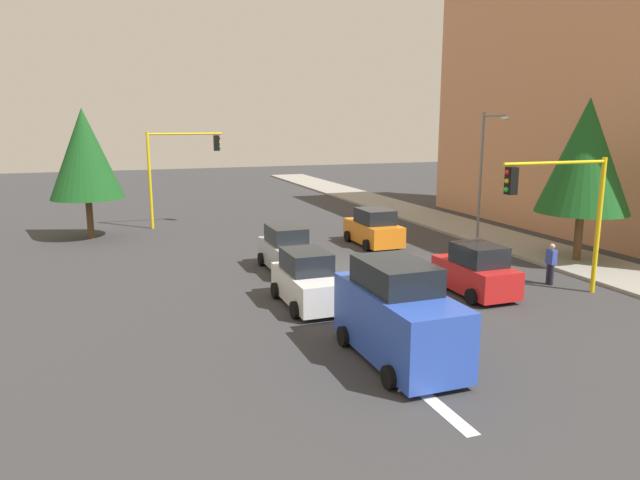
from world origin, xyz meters
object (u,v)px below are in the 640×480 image
at_px(tree_roadside_near, 586,156).
at_px(car_orange, 374,229).
at_px(car_silver, 287,251).
at_px(delivery_van_blue, 398,316).
at_px(car_white, 308,281).
at_px(tree_opposite_side, 85,154).
at_px(pedestrian_crossing, 551,263).
at_px(traffic_signal_near_left, 561,200).
at_px(street_lamp_curbside, 486,162).
at_px(car_red, 476,272).
at_px(traffic_signal_far_right, 179,160).

distance_m(tree_roadside_near, car_orange, 10.78).
height_order(car_silver, car_orange, same).
height_order(delivery_van_blue, car_white, delivery_van_blue).
xyz_separation_m(tree_opposite_side, car_white, (15.70, 7.60, -3.85)).
bearing_deg(delivery_van_blue, tree_roadside_near, 118.79).
relative_size(tree_roadside_near, pedestrian_crossing, 4.45).
bearing_deg(traffic_signal_near_left, pedestrian_crossing, 143.10).
xyz_separation_m(street_lamp_curbside, car_red, (8.28, -6.15, -3.45)).
relative_size(car_orange, pedestrian_crossing, 2.38).
bearing_deg(tree_opposite_side, delivery_van_blue, 21.42).
relative_size(traffic_signal_far_right, tree_roadside_near, 0.78).
bearing_deg(car_red, car_silver, -136.27).
relative_size(tree_roadside_near, car_orange, 1.87).
bearing_deg(car_orange, delivery_van_blue, -22.75).
xyz_separation_m(traffic_signal_near_left, car_silver, (-7.29, -8.27, -2.81)).
bearing_deg(traffic_signal_far_right, pedestrian_crossing, 33.83).
bearing_deg(traffic_signal_near_left, traffic_signal_far_right, -150.42).
distance_m(street_lamp_curbside, car_red, 10.87).
xyz_separation_m(traffic_signal_far_right, car_silver, (12.71, 3.08, -3.27)).
distance_m(tree_opposite_side, car_orange, 16.39).
relative_size(traffic_signal_far_right, delivery_van_blue, 1.23).
height_order(traffic_signal_near_left, car_white, traffic_signal_near_left).
distance_m(traffic_signal_far_right, delivery_van_blue, 23.61).
distance_m(tree_roadside_near, pedestrian_crossing, 6.11).
xyz_separation_m(delivery_van_blue, pedestrian_crossing, (-4.68, 9.37, -0.37)).
relative_size(tree_opposite_side, tree_roadside_near, 0.96).
relative_size(tree_opposite_side, car_white, 1.85).
relative_size(tree_roadside_near, delivery_van_blue, 1.58).
xyz_separation_m(tree_opposite_side, tree_roadside_near, (14.00, 21.50, 0.22)).
height_order(tree_roadside_near, car_silver, tree_roadside_near).
bearing_deg(car_silver, car_white, -8.58).
xyz_separation_m(tree_opposite_side, car_red, (16.67, 14.05, -3.85)).
bearing_deg(street_lamp_curbside, tree_roadside_near, 13.05).
distance_m(car_white, pedestrian_crossing, 10.15).
bearing_deg(traffic_signal_far_right, car_silver, 13.63).
bearing_deg(car_silver, tree_opposite_side, -142.05).
distance_m(traffic_signal_near_left, car_silver, 11.38).
xyz_separation_m(traffic_signal_near_left, car_orange, (-10.85, -2.38, -2.81)).
xyz_separation_m(tree_opposite_side, delivery_van_blue, (21.24, 8.33, -3.46)).
height_order(street_lamp_curbside, tree_opposite_side, tree_opposite_side).
relative_size(traffic_signal_near_left, street_lamp_curbside, 0.74).
bearing_deg(car_orange, traffic_signal_near_left, 12.38).
xyz_separation_m(traffic_signal_near_left, street_lamp_curbside, (-9.61, 3.58, 0.64)).
distance_m(traffic_signal_far_right, street_lamp_curbside, 18.19).
xyz_separation_m(car_red, car_white, (-0.96, -6.45, 0.00)).
xyz_separation_m(traffic_signal_far_right, tree_opposite_side, (2.00, -5.27, 0.58)).
distance_m(traffic_signal_far_right, car_orange, 13.22).
distance_m(tree_opposite_side, pedestrian_crossing, 24.54).
bearing_deg(car_orange, tree_roadside_near, 46.66).
bearing_deg(car_red, pedestrian_crossing, 91.75).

